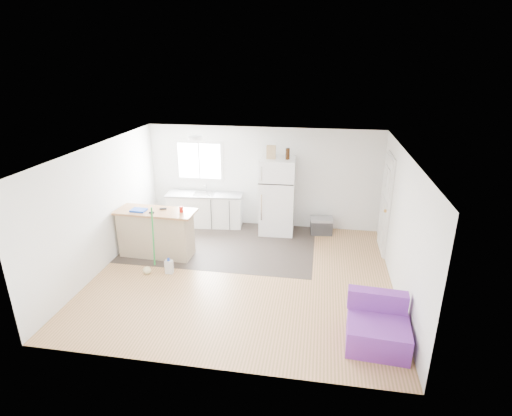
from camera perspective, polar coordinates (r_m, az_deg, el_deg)
The scene contains 19 objects.
room at distance 7.20m, azimuth -1.93°, elevation -1.16°, with size 5.51×5.01×2.41m.
vinyl_zone at distance 8.95m, azimuth -4.85°, elevation -5.06°, with size 4.05×2.50×0.00m, color #362D28.
window at distance 9.77m, azimuth -8.09°, elevation 6.69°, with size 1.18×0.06×0.98m.
interior_door at distance 8.70m, azimuth 18.06°, elevation 0.43°, with size 0.11×0.92×2.10m.
ceiling_fixture at distance 8.30m, azimuth -8.66°, elevation 9.91°, with size 0.30×0.30×0.07m, color white.
kitchen_cabinets at distance 9.81m, azimuth -7.26°, elevation -0.16°, with size 1.87×0.73×1.08m.
peninsula at distance 8.48m, azimuth -14.05°, elevation -3.44°, with size 1.63×0.68×0.99m.
refrigerator at distance 9.22m, azimuth 3.05°, elevation 1.71°, with size 0.80×0.76×1.77m.
cooler at distance 9.46m, azimuth 9.33°, elevation -2.49°, with size 0.55×0.41×0.39m.
purple_seat at distance 6.21m, azimuth 16.93°, elevation -16.01°, with size 0.91×0.86×0.70m.
cleaner_jug at distance 7.88m, azimuth -12.31°, elevation -8.18°, with size 0.15×0.11×0.32m.
mop at distance 7.93m, azimuth -15.09°, elevation -7.47°, with size 0.32×0.37×1.38m.
red_cup at distance 8.08m, azimuth -10.64°, elevation -0.18°, with size 0.08×0.08×0.12m, color red.
blue_tray at distance 8.35m, azimuth -16.41°, elevation -0.30°, with size 0.30×0.22×0.04m, color blue.
tool_a at distance 8.31m, azimuth -13.13°, elevation -0.10°, with size 0.14×0.05×0.03m, color black.
tool_b at distance 8.17m, azimuth -14.68°, elevation -0.63°, with size 0.10×0.04×0.03m, color black.
cardboard_box at distance 8.90m, azimuth 2.17°, elevation 7.98°, with size 0.20×0.10×0.30m, color tan.
bottle_left at distance 8.86m, azimuth 4.48°, elevation 7.71°, with size 0.07×0.07×0.25m, color #321A09.
bottle_right at distance 8.88m, azimuth 4.61°, elevation 7.73°, with size 0.07×0.07×0.25m, color #321A09.
Camera 1 is at (1.33, -6.55, 3.88)m, focal length 28.00 mm.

